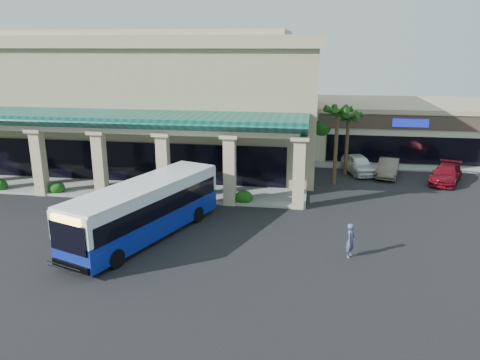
% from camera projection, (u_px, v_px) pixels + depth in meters
% --- Properties ---
extents(ground, '(110.00, 110.00, 0.00)m').
position_uv_depth(ground, '(188.00, 232.00, 26.48)').
color(ground, black).
extents(main_building, '(30.80, 14.80, 11.35)m').
position_uv_depth(main_building, '(146.00, 99.00, 41.31)').
color(main_building, tan).
rests_on(main_building, ground).
extents(arcade, '(30.00, 6.20, 5.70)m').
position_uv_depth(arcade, '(103.00, 152.00, 33.35)').
color(arcade, '#0B473D').
rests_on(arcade, ground).
extents(strip_mall, '(22.50, 12.50, 4.90)m').
position_uv_depth(strip_mall, '(429.00, 128.00, 45.86)').
color(strip_mall, beige).
rests_on(strip_mall, ground).
extents(palm_0, '(2.40, 2.40, 6.60)m').
position_uv_depth(palm_0, '(336.00, 142.00, 34.72)').
color(palm_0, '#163A0F').
rests_on(palm_0, ground).
extents(palm_1, '(2.40, 2.40, 5.80)m').
position_uv_depth(palm_1, '(347.00, 140.00, 37.53)').
color(palm_1, '#163A0F').
rests_on(palm_1, ground).
extents(broadleaf_tree, '(2.60, 2.60, 4.81)m').
position_uv_depth(broadleaf_tree, '(321.00, 134.00, 42.72)').
color(broadleaf_tree, '#14450F').
rests_on(broadleaf_tree, ground).
extents(transit_bus, '(6.20, 11.31, 3.10)m').
position_uv_depth(transit_bus, '(146.00, 211.00, 25.41)').
color(transit_bus, navy).
rests_on(transit_bus, ground).
extents(pedestrian, '(0.66, 0.76, 1.75)m').
position_uv_depth(pedestrian, '(351.00, 240.00, 23.19)').
color(pedestrian, '#494D6F').
rests_on(pedestrian, ground).
extents(car_silver, '(3.02, 4.87, 1.55)m').
position_uv_depth(car_silver, '(358.00, 164.00, 38.54)').
color(car_silver, white).
rests_on(car_silver, ground).
extents(car_white, '(2.42, 4.57, 1.43)m').
position_uv_depth(car_white, '(388.00, 168.00, 37.70)').
color(car_white, '#665950').
rests_on(car_white, ground).
extents(car_red, '(3.56, 5.10, 1.37)m').
position_uv_depth(car_red, '(446.00, 174.00, 35.94)').
color(car_red, maroon).
rests_on(car_red, ground).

